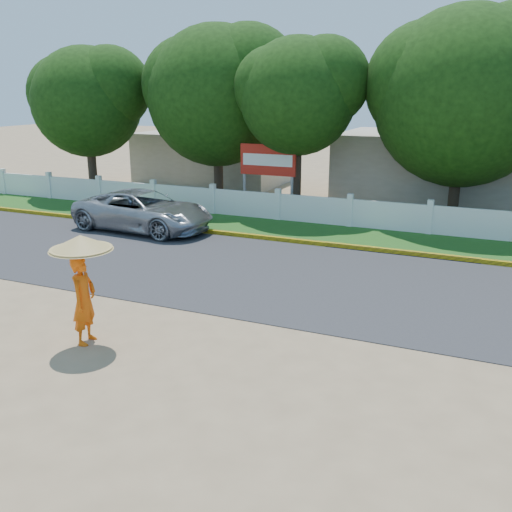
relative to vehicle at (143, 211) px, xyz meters
The scene contains 11 objects.
ground 10.37m from the vehicle, 46.91° to the right, with size 120.00×120.00×0.00m, color #9E8460.
road 7.73m from the vehicle, 23.37° to the right, with size 60.00×7.00×0.02m, color #38383A.
grass_verge 7.44m from the vehicle, 17.28° to the left, with size 60.00×3.50×0.03m, color #2D601E.
curb 7.11m from the vehicle, ahead, with size 40.00×0.18×0.16m, color yellow.
fence 7.95m from the vehicle, 27.31° to the left, with size 40.00×0.10×1.10m, color silver.
building_near 14.53m from the vehicle, 46.07° to the left, with size 10.00×6.00×3.20m, color #B7AD99.
building_far 11.84m from the vehicle, 104.38° to the left, with size 8.00×5.00×2.80m, color #B7AD99.
vehicle is the anchor object (origin of this frame).
monk_with_parasol 10.07m from the vehicle, 62.69° to the right, with size 1.30×1.30×2.37m.
billboard 5.86m from the vehicle, 56.40° to the left, with size 2.50×0.13×2.95m.
tree_row 11.99m from the vehicle, 34.88° to the left, with size 33.80×7.60×9.06m.
Camera 1 is at (5.29, -10.21, 5.23)m, focal length 40.00 mm.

